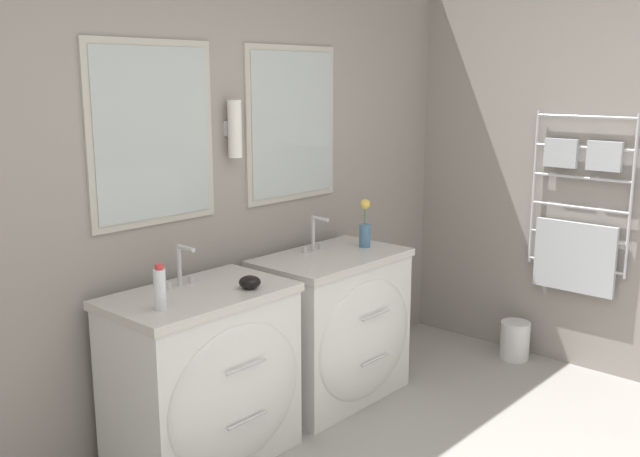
% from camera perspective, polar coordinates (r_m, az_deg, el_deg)
% --- Properties ---
extents(wall_back, '(5.98, 0.15, 2.60)m').
position_cam_1_polar(wall_back, '(3.73, -10.88, 3.25)').
color(wall_back, gray).
rests_on(wall_back, ground_plane).
extents(wall_right, '(0.13, 3.85, 2.60)m').
position_cam_1_polar(wall_right, '(4.85, 18.99, 4.60)').
color(wall_right, gray).
rests_on(wall_right, ground_plane).
extents(vanity_left, '(0.89, 0.60, 0.87)m').
position_cam_1_polar(vanity_left, '(3.56, -9.07, -11.62)').
color(vanity_left, white).
rests_on(vanity_left, ground_plane).
extents(vanity_right, '(0.89, 0.60, 0.87)m').
position_cam_1_polar(vanity_right, '(4.19, 1.28, -7.79)').
color(vanity_right, white).
rests_on(vanity_right, ground_plane).
extents(faucet_left, '(0.17, 0.13, 0.21)m').
position_cam_1_polar(faucet_left, '(3.51, -11.05, -2.97)').
color(faucet_left, silver).
rests_on(faucet_left, vanity_left).
extents(faucet_right, '(0.17, 0.13, 0.21)m').
position_cam_1_polar(faucet_right, '(4.15, -0.40, -0.44)').
color(faucet_right, silver).
rests_on(faucet_right, vanity_right).
extents(toiletry_bottle, '(0.05, 0.05, 0.21)m').
position_cam_1_polar(toiletry_bottle, '(3.19, -12.69, -4.70)').
color(toiletry_bottle, silver).
rests_on(toiletry_bottle, vanity_left).
extents(amenity_bowl, '(0.11, 0.11, 0.06)m').
position_cam_1_polar(amenity_bowl, '(3.45, -5.64, -4.29)').
color(amenity_bowl, black).
rests_on(amenity_bowl, vanity_left).
extents(flower_vase, '(0.07, 0.07, 0.29)m').
position_cam_1_polar(flower_vase, '(4.26, 3.61, 0.08)').
color(flower_vase, teal).
rests_on(flower_vase, vanity_right).
extents(waste_bin, '(0.20, 0.20, 0.26)m').
position_cam_1_polar(waste_bin, '(5.02, 15.33, -8.56)').
color(waste_bin, silver).
rests_on(waste_bin, ground_plane).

